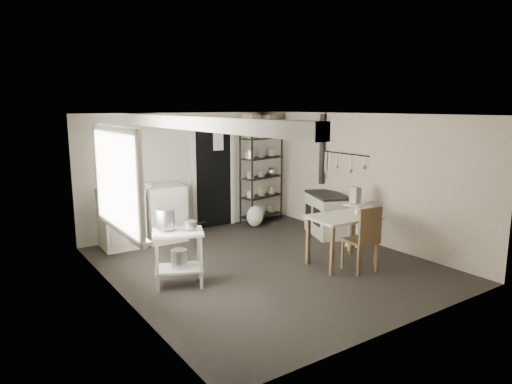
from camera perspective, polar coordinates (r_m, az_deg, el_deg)
floor at (r=7.18m, az=1.37°, el=-9.03°), size 5.00×5.00×0.00m
ceiling at (r=6.76m, az=1.45°, el=9.65°), size 5.00×5.00×0.00m
wall_back at (r=9.00m, az=-7.92°, el=2.46°), size 4.50×0.02×2.30m
wall_front at (r=5.11m, az=18.03°, el=-4.26°), size 4.50×0.02×2.30m
wall_left at (r=5.88m, az=-16.71°, el=-2.26°), size 0.02×5.00×2.30m
wall_right at (r=8.37m, az=14.02°, el=1.63°), size 0.02×5.00×2.30m
window at (r=6.01m, az=-17.20°, el=1.39°), size 0.12×1.76×1.28m
doorway at (r=9.20m, az=-5.31°, el=1.75°), size 0.96×0.10×2.08m
ceiling_beam at (r=6.14m, az=-7.79°, el=8.52°), size 0.18×5.00×0.18m
wallpaper_panel at (r=8.37m, az=13.98°, el=1.62°), size 0.01×5.00×2.30m
utensil_rail at (r=8.69m, az=10.92°, el=4.73°), size 0.06×1.20×0.44m
prep_table at (r=6.35m, az=-9.66°, el=-8.02°), size 0.80×0.70×0.77m
stockpot at (r=6.23m, az=-11.29°, el=-3.29°), size 0.25×0.25×0.26m
saucepan at (r=6.23m, az=-8.24°, el=-4.04°), size 0.18×0.18×0.10m
bucket at (r=6.35m, az=-9.59°, el=-8.17°), size 0.26×0.26×0.24m
base_cabinets at (r=8.36m, az=-13.93°, el=-3.21°), size 1.56×0.71×1.01m
mixing_bowl at (r=8.26m, az=-13.34°, el=0.18°), size 0.34×0.34×0.07m
counter_cup at (r=8.07m, az=-16.30°, el=-0.11°), size 0.13×0.13×0.10m
shelf_rack at (r=9.62m, az=0.68°, el=1.89°), size 1.03×0.58×2.04m
shelf_jar at (r=9.35m, az=-1.01°, el=4.17°), size 0.10×0.10×0.18m
storage_box_a at (r=9.33m, az=-0.55°, el=8.16°), size 0.39×0.37×0.21m
storage_box_b at (r=9.67m, az=1.53°, el=8.12°), size 0.38×0.37×0.19m
stove at (r=8.77m, az=8.86°, el=-2.51°), size 0.88×1.14×0.79m
stovepipe at (r=9.07m, az=8.27°, el=5.31°), size 0.11×0.11×1.39m
side_ledge at (r=8.07m, az=12.53°, el=-3.87°), size 0.58×0.40×0.80m
oats_box at (r=7.90m, az=12.32°, el=0.14°), size 0.13×0.20×0.28m
work_table at (r=7.18m, az=10.75°, el=-6.03°), size 1.07×0.78×0.78m
table_cup at (r=7.20m, az=12.54°, el=-2.51°), size 0.13×0.13×0.10m
chair at (r=6.95m, az=12.92°, el=-5.77°), size 0.45×0.46×1.00m
flour_sack at (r=9.29m, az=-0.13°, el=-2.89°), size 0.37×0.31×0.43m
floor_crock at (r=8.20m, az=11.29°, el=-6.15°), size 0.11×0.11×0.13m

